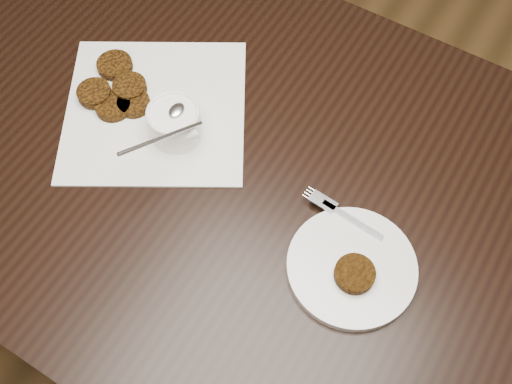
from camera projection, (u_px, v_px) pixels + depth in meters
floor at (243, 357)px, 1.65m from camera, size 4.00×4.00×0.00m
table at (267, 262)px, 1.38m from camera, size 1.44×0.92×0.75m
napkin at (155, 110)px, 1.12m from camera, size 0.46×0.46×0.00m
sauce_ramekin at (173, 112)px, 1.04m from camera, size 0.13×0.13×0.13m
patty_cluster at (117, 94)px, 1.12m from camera, size 0.29×0.29×0.02m
plate_with_patty at (352, 265)px, 0.96m from camera, size 0.23×0.23×0.03m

